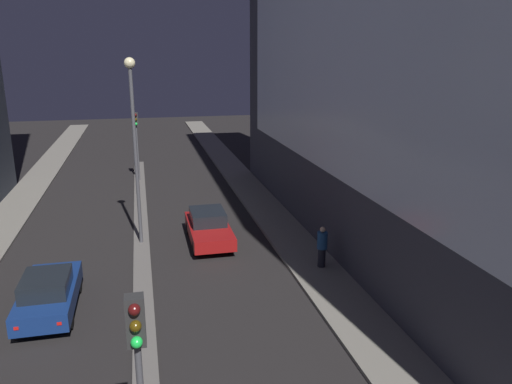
# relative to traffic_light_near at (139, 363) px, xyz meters

# --- Properties ---
(median_strip) EXTENTS (0.71, 35.45, 0.13)m
(median_strip) POSITION_rel_traffic_light_near_xyz_m (0.00, 15.07, -3.47)
(median_strip) COLOR #66605B
(median_strip) RESTS_ON ground
(traffic_light_near) EXTENTS (0.32, 0.42, 4.64)m
(traffic_light_near) POSITION_rel_traffic_light_near_xyz_m (0.00, 0.00, 0.00)
(traffic_light_near) COLOR #4C4C51
(traffic_light_near) RESTS_ON median_strip
(traffic_light_mid) EXTENTS (0.32, 0.42, 4.64)m
(traffic_light_mid) POSITION_rel_traffic_light_near_xyz_m (0.00, 26.70, 0.00)
(traffic_light_mid) COLOR #4C4C51
(traffic_light_mid) RESTS_ON median_strip
(street_lamp) EXTENTS (0.47, 0.47, 8.31)m
(street_lamp) POSITION_rel_traffic_light_near_xyz_m (0.00, 14.69, 1.96)
(street_lamp) COLOR #4C4C51
(street_lamp) RESTS_ON median_strip
(car_left_lane) EXTENTS (1.75, 4.22, 1.48)m
(car_left_lane) POSITION_rel_traffic_light_near_xyz_m (-3.11, 8.94, -2.79)
(car_left_lane) COLOR navy
(car_left_lane) RESTS_ON ground
(car_right_lane) EXTENTS (1.84, 4.43, 1.47)m
(car_right_lane) POSITION_rel_traffic_light_near_xyz_m (3.11, 14.36, -2.80)
(car_right_lane) COLOR maroon
(car_right_lane) RESTS_ON ground
(pedestrian_on_right_sidewalk) EXTENTS (0.42, 0.42, 1.73)m
(pedestrian_on_right_sidewalk) POSITION_rel_traffic_light_near_xyz_m (7.20, 10.21, -2.51)
(pedestrian_on_right_sidewalk) COLOR black
(pedestrian_on_right_sidewalk) RESTS_ON sidewalk_right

